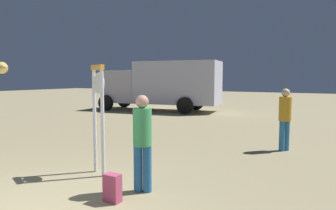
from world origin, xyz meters
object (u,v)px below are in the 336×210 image
(backpack, at_px, (113,188))
(person_distant, at_px, (285,116))
(standing_clock, at_px, (99,107))
(person_near_clock, at_px, (142,138))
(box_truck_near, at_px, (164,84))

(backpack, relative_size, person_distant, 0.27)
(standing_clock, relative_size, person_near_clock, 1.33)
(standing_clock, bearing_deg, person_near_clock, -16.27)
(standing_clock, height_order, person_near_clock, standing_clock)
(backpack, height_order, box_truck_near, box_truck_near)
(standing_clock, bearing_deg, person_distant, 52.97)
(backpack, bearing_deg, standing_clock, 139.59)
(standing_clock, xyz_separation_m, person_near_clock, (1.29, -0.38, -0.43))
(person_distant, bearing_deg, person_near_clock, -110.99)
(box_truck_near, bearing_deg, person_near_clock, -61.70)
(backpack, bearing_deg, person_near_clock, 73.92)
(person_near_clock, relative_size, backpack, 3.72)
(standing_clock, xyz_separation_m, person_distant, (2.92, 3.87, -0.42))
(backpack, xyz_separation_m, box_truck_near, (-5.91, 11.87, 1.36))
(standing_clock, distance_m, person_distant, 4.87)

